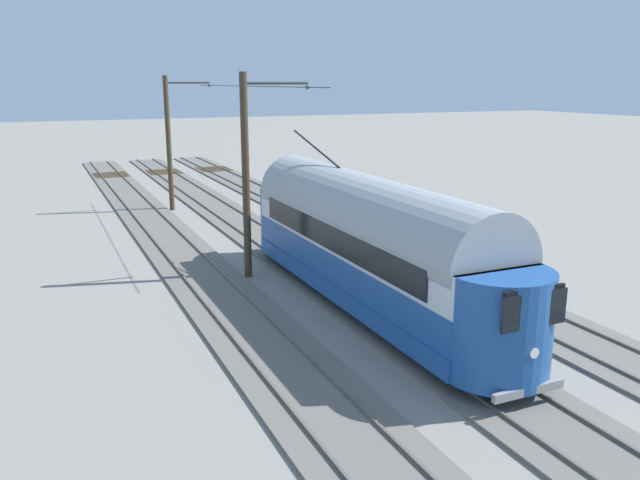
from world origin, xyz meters
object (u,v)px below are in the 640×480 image
vintage_streetcar (366,239)px  catenary_pole_mid_near (247,173)px  catenary_pole_foreground (170,141)px  switch_stand (324,198)px

vintage_streetcar → catenary_pole_mid_near: catenary_pole_mid_near is taller
vintage_streetcar → catenary_pole_mid_near: size_ratio=2.06×
vintage_streetcar → catenary_pole_foreground: catenary_pole_foreground is taller
vintage_streetcar → switch_stand: vintage_streetcar is taller
vintage_streetcar → catenary_pole_foreground: (2.40, -18.88, 1.66)m
vintage_streetcar → catenary_pole_mid_near: 5.56m
catenary_pole_mid_near → catenary_pole_foreground: bearing=-90.0°
catenary_pole_foreground → switch_stand: bearing=154.7°
catenary_pole_foreground → switch_stand: catenary_pole_foreground is taller
vintage_streetcar → switch_stand: 16.20m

